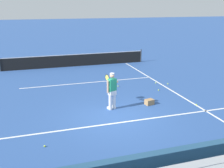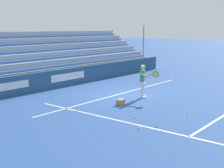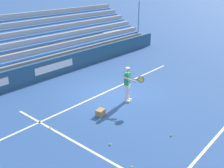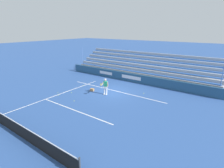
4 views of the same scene
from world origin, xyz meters
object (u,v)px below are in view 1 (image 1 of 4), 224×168
at_px(tennis_ball_near_player, 156,83).
at_px(tennis_ball_far_right, 168,84).
at_px(tennis_player, 112,91).
at_px(tennis_ball_toward_net, 45,146).
at_px(tennis_ball_on_baseline, 159,90).
at_px(ball_box_cardboard, 149,102).
at_px(tennis_net, 76,60).
at_px(tennis_ball_midcourt, 118,86).
at_px(tennis_ball_far_left, 196,105).

relative_size(tennis_ball_near_player, tennis_ball_far_right, 1.00).
bearing_deg(tennis_ball_far_right, tennis_player, -148.61).
xyz_separation_m(tennis_ball_toward_net, tennis_ball_far_right, (7.60, 5.25, 0.00)).
bearing_deg(tennis_ball_on_baseline, tennis_player, -151.92).
relative_size(tennis_ball_toward_net, tennis_ball_far_right, 1.00).
bearing_deg(ball_box_cardboard, tennis_ball_toward_net, -153.47).
height_order(tennis_ball_near_player, tennis_net, tennis_net).
xyz_separation_m(tennis_ball_near_player, tennis_ball_midcourt, (-2.43, 0.07, 0.00)).
bearing_deg(tennis_ball_near_player, tennis_player, -140.84).
bearing_deg(tennis_ball_far_left, ball_box_cardboard, 160.01).
xyz_separation_m(ball_box_cardboard, tennis_ball_midcourt, (-0.53, 3.18, -0.10)).
bearing_deg(tennis_ball_toward_net, tennis_ball_on_baseline, 33.67).
relative_size(tennis_ball_near_player, tennis_net, 0.01).
relative_size(tennis_ball_toward_net, tennis_ball_on_baseline, 1.00).
relative_size(tennis_ball_midcourt, tennis_net, 0.01).
relative_size(ball_box_cardboard, tennis_ball_near_player, 6.06).
height_order(tennis_player, ball_box_cardboard, tennis_player).
xyz_separation_m(ball_box_cardboard, tennis_net, (-1.99, 9.18, 0.36)).
distance_m(ball_box_cardboard, tennis_net, 9.40).
distance_m(tennis_ball_far_right, tennis_ball_on_baseline, 1.42).
height_order(tennis_player, tennis_ball_far_right, tennis_player).
height_order(tennis_ball_toward_net, tennis_ball_far_right, same).
xyz_separation_m(tennis_ball_far_left, tennis_ball_far_right, (0.38, 3.48, 0.00)).
distance_m(tennis_ball_toward_net, tennis_ball_midcourt, 7.32).
xyz_separation_m(tennis_ball_far_right, tennis_ball_midcourt, (-3.03, 0.47, 0.00)).
distance_m(tennis_ball_far_left, tennis_ball_toward_net, 7.43).
height_order(ball_box_cardboard, tennis_ball_near_player, ball_box_cardboard).
distance_m(tennis_ball_far_left, tennis_ball_near_player, 3.89).
bearing_deg(tennis_ball_midcourt, ball_box_cardboard, -80.52).
relative_size(ball_box_cardboard, tennis_ball_toward_net, 6.06).
height_order(ball_box_cardboard, tennis_ball_midcourt, ball_box_cardboard).
bearing_deg(tennis_ball_on_baseline, tennis_ball_toward_net, -146.33).
bearing_deg(tennis_ball_near_player, tennis_ball_on_baseline, -109.95).
bearing_deg(tennis_player, tennis_ball_on_baseline, 28.08).
bearing_deg(ball_box_cardboard, tennis_net, 102.23).
distance_m(tennis_player, tennis_ball_midcourt, 3.54).
bearing_deg(tennis_ball_far_left, tennis_ball_on_baseline, 105.40).
bearing_deg(tennis_ball_far_right, tennis_net, 124.79).
distance_m(tennis_ball_toward_net, tennis_net, 12.14).
bearing_deg(tennis_ball_midcourt, tennis_ball_on_baseline, -35.41).
distance_m(tennis_ball_far_left, tennis_ball_on_baseline, 2.66).
relative_size(tennis_player, tennis_ball_near_player, 25.98).
distance_m(tennis_ball_far_left, tennis_ball_midcourt, 4.76).
relative_size(tennis_player, ball_box_cardboard, 4.29).
height_order(ball_box_cardboard, tennis_net, tennis_net).
xyz_separation_m(tennis_ball_on_baseline, tennis_ball_midcourt, (-1.95, 1.38, 0.00)).
xyz_separation_m(tennis_player, tennis_ball_far_right, (4.39, 2.68, -0.86)).
relative_size(tennis_ball_far_left, tennis_ball_midcourt, 1.00).
xyz_separation_m(tennis_ball_far_left, tennis_net, (-4.11, 9.95, 0.46)).
height_order(tennis_ball_near_player, tennis_ball_midcourt, same).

